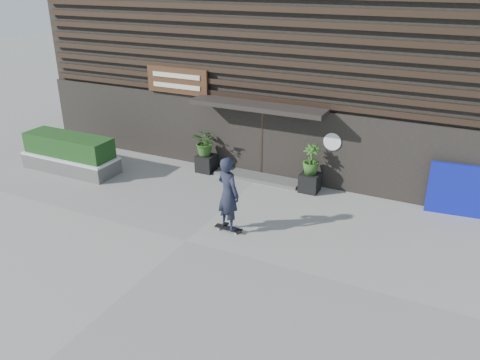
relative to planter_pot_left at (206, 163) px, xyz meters
The scene contains 12 objects.
ground 4.80m from the planter_pot_left, 66.64° to the right, with size 80.00×80.00×0.00m, color gray.
entrance_step 1.93m from the planter_pot_left, ahead, with size 3.00×0.80×0.12m, color #4F4F4C.
planter_pot_left is the anchor object (origin of this frame).
bamboo_left 0.78m from the planter_pot_left, ahead, with size 0.86×0.75×0.96m, color #2D591E.
planter_pot_right 3.80m from the planter_pot_left, ahead, with size 0.60×0.60×0.60m, color black.
bamboo_right 3.88m from the planter_pot_left, ahead, with size 0.54×0.54×0.96m, color #2D591E.
raised_bed 4.78m from the planter_pot_left, 155.16° to the right, with size 3.50×1.20×0.50m, color #50504D.
snow_layer 4.78m from the planter_pot_left, 155.16° to the right, with size 3.50×1.20×0.08m, color white.
hedge 4.82m from the planter_pot_left, 155.16° to the right, with size 3.30×1.00×0.70m, color #173C16.
blue_tarp 8.11m from the planter_pot_left, ahead, with size 1.66×0.12×1.55m, color #0C129C.
building 6.94m from the planter_pot_left, 71.14° to the left, with size 18.00×11.00×8.00m.
skateboarder 4.42m from the planter_pot_left, 52.21° to the right, with size 0.87×0.74×2.13m.
Camera 1 is at (6.09, -9.16, 6.49)m, focal length 36.03 mm.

